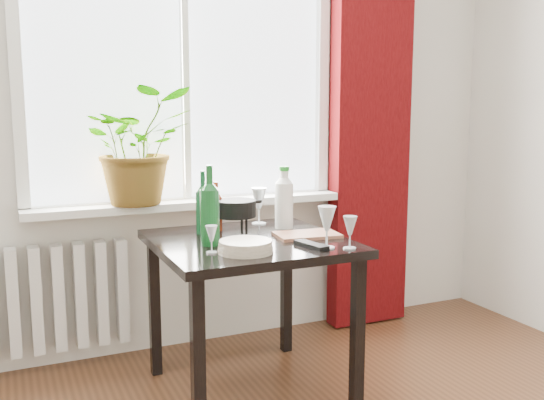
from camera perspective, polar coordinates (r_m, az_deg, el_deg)
name	(u,v)px	position (r m, az deg, el deg)	size (l,w,h in m)	color
window	(184,58)	(3.34, -8.32, 13.10)	(1.72, 0.08, 1.62)	white
windowsill	(190,203)	(3.30, -7.69, -0.32)	(1.72, 0.20, 0.04)	white
curtain	(371,115)	(3.71, 9.27, 7.94)	(0.50, 0.12, 2.56)	#3A0506
radiator	(47,299)	(3.31, -20.38, -8.71)	(0.80, 0.10, 0.55)	silver
table	(249,259)	(2.82, -2.16, -5.53)	(0.85, 0.85, 0.74)	black
potted_plant	(138,146)	(3.17, -12.47, 4.99)	(0.54, 0.47, 0.60)	#3D7920
wine_bottle_left	(210,204)	(2.66, -5.89, -0.41)	(0.08, 0.08, 0.36)	#0D4518
wine_bottle_right	(203,202)	(2.91, -6.50, -0.19)	(0.07, 0.07, 0.30)	#0B3C1C
bottle_amber	(216,206)	(2.97, -5.28, -0.56)	(0.06, 0.06, 0.24)	maroon
cleaning_bottle	(284,196)	(3.02, 1.14, 0.33)	(0.09, 0.09, 0.32)	white
wineglass_front_right	(327,227)	(2.61, 5.18, -2.53)	(0.08, 0.08, 0.19)	white
wineglass_far_right	(350,232)	(2.61, 7.35, -3.02)	(0.06, 0.06, 0.15)	silver
wineglass_back_center	(259,205)	(3.13, -1.24, -0.51)	(0.08, 0.08, 0.20)	silver
wineglass_back_left	(204,213)	(2.97, -6.39, -1.19)	(0.08, 0.08, 0.18)	#B0B7BE
wineglass_front_left	(212,239)	(2.53, -5.71, -3.69)	(0.05, 0.05, 0.12)	silver
plate_stack	(246,247)	(2.54, -2.50, -4.40)	(0.23, 0.23, 0.05)	beige
fondue_pot	(235,216)	(2.94, -3.47, -1.51)	(0.23, 0.20, 0.16)	black
tv_remote	(311,245)	(2.63, 3.71, -4.26)	(0.05, 0.18, 0.02)	black
cutting_board	(307,235)	(2.85, 3.31, -3.29)	(0.29, 0.19, 0.02)	#955C43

